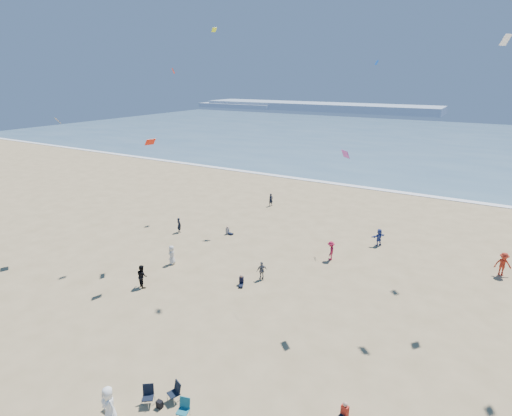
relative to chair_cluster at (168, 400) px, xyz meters
The scene contains 11 objects.
ground 1.64m from the chair_cluster, 148.97° to the right, with size 220.00×220.00×0.00m, color tan.
ocean 94.20m from the chair_cluster, 90.82° to the left, with size 220.00×100.00×0.06m, color #476B84.
surf_line 44.22m from the chair_cluster, 91.74° to the left, with size 220.00×1.20×0.08m, color white.
headland_far 179.97m from the chair_cluster, 109.93° to the left, with size 110.00×20.00×3.20m, color #7A8EA8.
headland_near 192.95m from the chair_cluster, 121.68° to the left, with size 40.00×14.00×2.00m, color #7A8EA8.
standing_flyers 13.49m from the chair_cluster, 69.90° to the left, with size 36.71×37.32×1.94m.
seated_group 5.58m from the chair_cluster, 87.42° to the left, with size 18.31×27.63×0.84m.
chair_cluster is the anchor object (origin of this frame).
white_tote 2.88m from the chair_cluster, 147.63° to the right, with size 0.35×0.20×0.40m, color white.
black_backpack 0.52m from the chair_cluster, 153.85° to the right, with size 0.30×0.22×0.38m, color black.
kites_aloft 20.76m from the chair_cluster, 55.29° to the left, with size 46.10×40.56×29.65m.
Camera 1 is at (12.61, -10.15, 15.13)m, focal length 28.00 mm.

